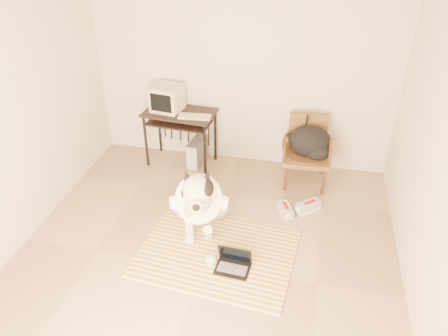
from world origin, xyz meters
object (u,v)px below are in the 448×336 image
(computer_desk, at_px, (180,120))
(crt_monitor, at_px, (167,98))
(dog, at_px, (200,200))
(pc_tower, at_px, (197,153))
(laptop, at_px, (233,263))
(rattan_chair, at_px, (306,151))
(backpack, at_px, (311,143))

(computer_desk, distance_m, crt_monitor, 0.33)
(dog, relative_size, pc_tower, 3.19)
(laptop, distance_m, computer_desk, 2.28)
(dog, bearing_deg, crt_monitor, 119.78)
(dog, xyz_separation_m, computer_desk, (-0.63, 1.35, 0.28))
(laptop, height_order, rattan_chair, rattan_chair)
(laptop, height_order, pc_tower, pc_tower)
(dog, xyz_separation_m, laptop, (0.49, -0.56, -0.31))
(pc_tower, height_order, backpack, backpack)
(rattan_chair, bearing_deg, computer_desk, 176.99)
(dog, xyz_separation_m, pc_tower, (-0.40, 1.35, -0.21))
(backpack, bearing_deg, laptop, -110.29)
(dog, height_order, laptop, dog)
(crt_monitor, distance_m, rattan_chair, 1.96)
(computer_desk, relative_size, crt_monitor, 2.29)
(laptop, bearing_deg, computer_desk, 120.27)
(dog, distance_m, pc_tower, 1.43)
(laptop, xyz_separation_m, crt_monitor, (-1.28, 1.95, 0.88))
(rattan_chair, xyz_separation_m, backpack, (0.05, -0.04, 0.14))
(backpack, bearing_deg, rattan_chair, 141.85)
(laptop, xyz_separation_m, pc_tower, (-0.89, 1.91, 0.10))
(laptop, bearing_deg, dog, 131.01)
(dog, bearing_deg, pc_tower, 106.61)
(laptop, distance_m, crt_monitor, 2.49)
(dog, bearing_deg, backpack, 46.78)
(crt_monitor, bearing_deg, computer_desk, -15.34)
(dog, relative_size, backpack, 2.39)
(crt_monitor, relative_size, pc_tower, 1.06)
(dog, distance_m, rattan_chair, 1.67)
(crt_monitor, xyz_separation_m, pc_tower, (0.39, -0.04, -0.77))
(rattan_chair, bearing_deg, backpack, -38.15)
(laptop, bearing_deg, backpack, 69.71)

